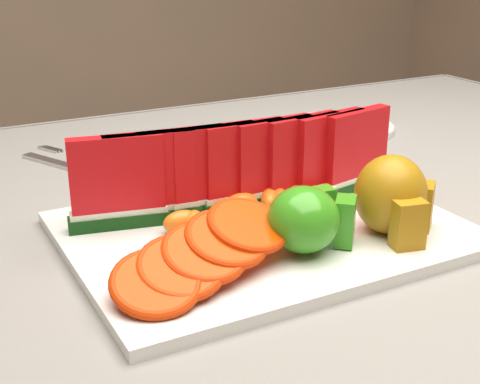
{
  "coord_description": "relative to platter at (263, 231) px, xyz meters",
  "views": [
    {
      "loc": [
        -0.37,
        -0.61,
        1.05
      ],
      "look_at": [
        -0.07,
        -0.05,
        0.81
      ],
      "focal_mm": 50.0,
      "sensor_mm": 36.0,
      "label": 1
    }
  ],
  "objects": [
    {
      "name": "tablecloth",
      "position": [
        0.05,
        0.06,
        -0.05
      ],
      "size": [
        1.53,
        1.03,
        0.2
      ],
      "color": "gray",
      "rests_on": "table"
    },
    {
      "name": "pear_cluster",
      "position": [
        0.11,
        -0.07,
        0.04
      ],
      "size": [
        0.09,
        0.09,
        0.08
      ],
      "color": "#9D7A12",
      "rests_on": "platter"
    },
    {
      "name": "table",
      "position": [
        0.05,
        0.06,
        -0.11
      ],
      "size": [
        1.4,
        0.9,
        0.75
      ],
      "color": "#432617",
      "rests_on": "ground"
    },
    {
      "name": "apple_cluster",
      "position": [
        0.01,
        -0.07,
        0.04
      ],
      "size": [
        0.11,
        0.09,
        0.06
      ],
      "color": "#139509",
      "rests_on": "platter"
    },
    {
      "name": "tangerine_segments",
      "position": [
        0.0,
        0.03,
        0.02
      ],
      "size": [
        0.21,
        0.07,
        0.02
      ],
      "color": "#D26514",
      "rests_on": "platter"
    },
    {
      "name": "platter",
      "position": [
        0.0,
        0.0,
        0.0
      ],
      "size": [
        0.4,
        0.3,
        0.01
      ],
      "color": "silver",
      "rests_on": "tablecloth"
    },
    {
      "name": "orange_fan_front",
      "position": [
        -0.1,
        -0.07,
        0.03
      ],
      "size": [
        0.2,
        0.13,
        0.05
      ],
      "color": "#CC410C",
      "rests_on": "platter"
    },
    {
      "name": "orange_fan_back",
      "position": [
        0.05,
        0.12,
        0.03
      ],
      "size": [
        0.39,
        0.11,
        0.05
      ],
      "color": "#CC410C",
      "rests_on": "platter"
    },
    {
      "name": "fork",
      "position": [
        -0.13,
        0.33,
        -0.0
      ],
      "size": [
        0.09,
        0.19,
        0.0
      ],
      "color": "silver",
      "rests_on": "tablecloth"
    },
    {
      "name": "side_plate",
      "position": [
        0.32,
        0.3,
        -0.0
      ],
      "size": [
        0.22,
        0.22,
        0.01
      ],
      "color": "silver",
      "rests_on": "tablecloth"
    },
    {
      "name": "watermelon_row",
      "position": [
        0.01,
        0.05,
        0.05
      ],
      "size": [
        0.39,
        0.07,
        0.1
      ],
      "color": "#0E3512",
      "rests_on": "platter"
    }
  ]
}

